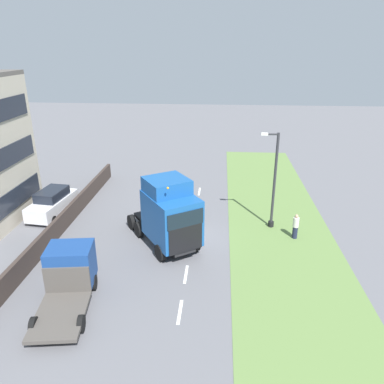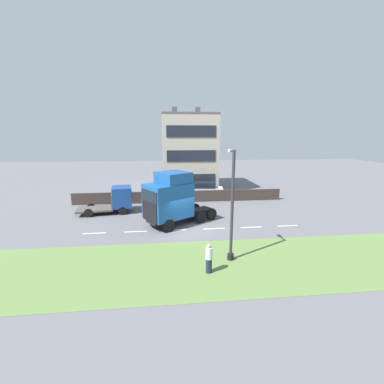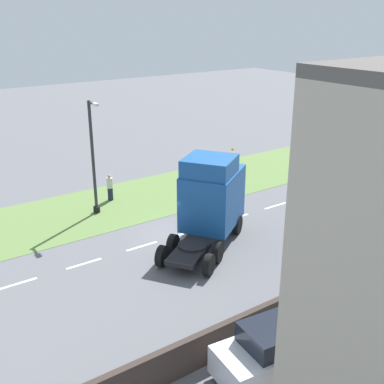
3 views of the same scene
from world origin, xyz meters
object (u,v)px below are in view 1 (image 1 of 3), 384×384
object	(u,v)px
lorry_cab	(169,215)
pedestrian	(296,227)
lamp_post	(273,187)
flatbed_truck	(69,273)
parked_car	(52,203)

from	to	relation	value
lorry_cab	pedestrian	xyz separation A→B (m)	(-8.14, -1.87, -1.45)
lamp_post	pedestrian	bearing A→B (deg)	131.95
lorry_cab	flatbed_truck	size ratio (longest dim) A/B	1.21
pedestrian	lamp_post	bearing A→B (deg)	-48.05
flatbed_truck	parked_car	distance (m)	10.80
lamp_post	flatbed_truck	bearing A→B (deg)	38.11
lorry_cab	parked_car	distance (m)	10.51
flatbed_truck	pedestrian	size ratio (longest dim) A/B	3.17
flatbed_truck	lamp_post	bearing A→B (deg)	30.10
flatbed_truck	lamp_post	world-z (taller)	lamp_post
lorry_cab	flatbed_truck	distance (m)	6.91
lorry_cab	lamp_post	world-z (taller)	lamp_post
lorry_cab	lamp_post	xyz separation A→B (m)	(-6.70, -3.47, 0.74)
flatbed_truck	pedestrian	distance (m)	14.43
lamp_post	pedestrian	distance (m)	3.07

